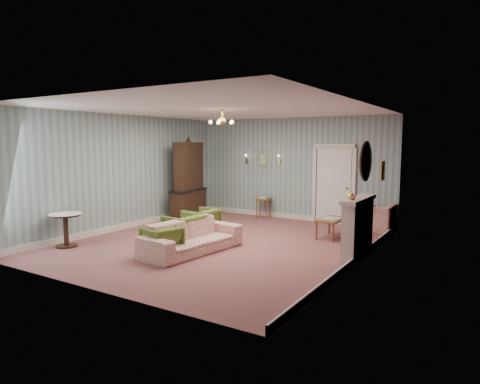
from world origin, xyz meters
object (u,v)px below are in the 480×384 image
Objects in this scene: olive_chair_c at (201,221)px; olive_chair_b at (185,228)px; olive_chair_a at (162,240)px; dresser at (188,179)px; sofa_chintz at (192,231)px; coffee_table at (331,228)px; wingback_chair at (372,213)px; fireplace at (358,227)px; side_table_black at (361,232)px; pedestal_table at (66,230)px.

olive_chair_b is at bearing 20.11° from olive_chair_c.
olive_chair_a is 4.19m from dresser.
sofa_chintz is 3.35m from coffee_table.
dresser is at bearing 13.79° from wingback_chair.
sofa_chintz is 4.75m from wingback_chair.
fireplace reaches higher than coffee_table.
olive_chair_c is 0.51× the size of fireplace.
side_table_black is at bearing -42.52° from sofa_chintz.
coffee_table is at bearing -12.53° from dresser.
olive_chair_b is 0.60m from sofa_chintz.
fireplace is at bearing -58.20° from sofa_chintz.
sofa_chintz is at bearing -154.40° from fireplace.
fireplace reaches higher than pedestal_table.
side_table_black is at bearing 102.08° from fireplace.
olive_chair_b is 0.34× the size of sofa_chintz.
wingback_chair is 5.13m from dresser.
dresser reaches higher than wingback_chair.
olive_chair_a is 0.73× the size of coffee_table.
fireplace is (3.68, 0.09, 0.22)m from olive_chair_c.
olive_chair_a is at bearing 59.92° from wingback_chair.
wingback_chair is 1.66m from side_table_black.
olive_chair_c is 2.96m from pedestal_table.
olive_chair_b reaches higher than olive_chair_a.
olive_chair_b is 3.39m from coffee_table.
wingback_chair reaches higher than sofa_chintz.
pedestal_table reaches higher than coffee_table.
olive_chair_c is (-0.28, 0.95, -0.02)m from olive_chair_b.
coffee_table is at bearing 126.85° from fireplace.
olive_chair_a is 0.28× the size of dresser.
dresser is 1.67× the size of fireplace.
olive_chair_b is 0.99m from olive_chair_c.
fireplace is (0.40, -2.62, 0.12)m from wingback_chair.
side_table_black is at bearing 111.24° from olive_chair_c.
dresser reaches higher than olive_chair_c.
dresser is (-2.44, 2.94, 0.74)m from sofa_chintz.
dresser is at bearing 88.43° from pedestal_table.
dresser is at bearing -130.09° from olive_chair_c.
dresser is at bearing 173.85° from side_table_black.
pedestal_table is (-0.11, -3.99, -0.81)m from dresser.
olive_chair_c is (-0.46, 1.87, 0.03)m from olive_chair_a.
olive_chair_a is 3.98m from coffee_table.
wingback_chair reaches higher than pedestal_table.
pedestal_table reaches higher than olive_chair_a.
fireplace is 1.05m from side_table_black.
wingback_chair is 1.45× the size of pedestal_table.
pedestal_table is at bearing -63.16° from olive_chair_a.
pedestal_table is at bearing -101.37° from dresser.
fireplace is at bearing -53.15° from coffee_table.
olive_chair_b reaches higher than coffee_table.
dresser is 5.26m from side_table_black.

